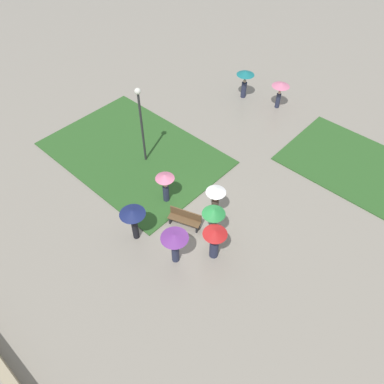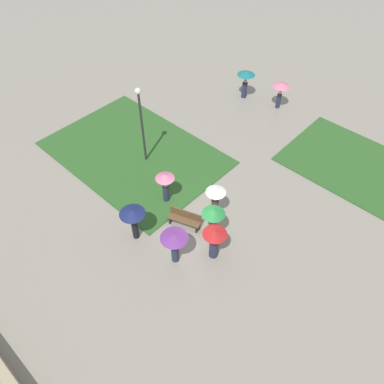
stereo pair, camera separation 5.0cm
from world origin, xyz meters
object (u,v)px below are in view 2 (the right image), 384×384
object	(u,v)px
lamp_post	(141,117)
crowd_person_purple	(174,241)
crowd_person_white	(215,198)
park_bench	(185,218)
crowd_person_pink	(165,182)
crowd_person_red	(214,239)
crowd_person_navy	(133,216)
crowd_person_green	(213,218)
lone_walker_mid_plaza	(246,78)
lone_walker_near_lawn	(281,88)

from	to	relation	value
lamp_post	crowd_person_purple	distance (m)	6.98
crowd_person_purple	crowd_person_white	xyz separation A→B (m)	(-0.38, 3.10, -0.11)
park_bench	crowd_person_pink	bearing A→B (deg)	144.36
crowd_person_white	crowd_person_red	size ratio (longest dim) A/B	1.05
crowd_person_pink	crowd_person_navy	bearing A→B (deg)	-40.99
lamp_post	crowd_person_navy	world-z (taller)	lamp_post
crowd_person_pink	lamp_post	bearing A→B (deg)	-168.18
crowd_person_purple	crowd_person_red	distance (m)	1.70
park_bench	crowd_person_red	distance (m)	2.27
crowd_person_navy	crowd_person_white	bearing A→B (deg)	15.06
lamp_post	crowd_person_pink	distance (m)	3.68
park_bench	crowd_person_pink	world-z (taller)	crowd_person_pink
crowd_person_purple	crowd_person_green	xyz separation A→B (m)	(0.36, 2.06, -0.05)
lamp_post	crowd_person_pink	size ratio (longest dim) A/B	2.52
crowd_person_green	crowd_person_pink	size ratio (longest dim) A/B	1.05
crowd_person_white	lone_walker_mid_plaza	distance (m)	10.67
park_bench	crowd_person_white	distance (m)	1.74
lamp_post	crowd_person_red	xyz separation A→B (m)	(6.88, -2.25, -1.72)
crowd_person_pink	park_bench	bearing A→B (deg)	20.27
crowd_person_navy	crowd_person_red	bearing A→B (deg)	-20.33
crowd_person_green	crowd_person_red	world-z (taller)	crowd_person_green
crowd_person_green	lone_walker_mid_plaza	distance (m)	11.94
crowd_person_green	lone_walker_near_lawn	xyz separation A→B (m)	(-3.66, 10.83, 0.07)
lamp_post	crowd_person_white	xyz separation A→B (m)	(5.42, -0.46, -1.64)
crowd_person_green	lone_walker_near_lawn	bearing A→B (deg)	-35.24
park_bench	crowd_person_green	xyz separation A→B (m)	(1.40, 0.36, 0.87)
park_bench	crowd_person_purple	xyz separation A→B (m)	(1.03, -1.70, 0.92)
lone_walker_mid_plaza	crowd_person_white	bearing A→B (deg)	162.69
crowd_person_navy	crowd_person_red	world-z (taller)	crowd_person_navy
crowd_person_purple	crowd_person_red	xyz separation A→B (m)	(1.08, 1.31, -0.18)
crowd_person_green	lamp_post	bearing A→B (deg)	22.38
crowd_person_white	crowd_person_green	bearing A→B (deg)	25.52
crowd_person_red	lamp_post	bearing A→B (deg)	-74.33
park_bench	crowd_person_red	bearing A→B (deg)	-30.25
park_bench	crowd_person_navy	bearing A→B (deg)	-139.78
lone_walker_mid_plaza	crowd_person_pink	bearing A→B (deg)	148.81
crowd_person_white	lone_walker_mid_plaza	bearing A→B (deg)	-160.52
lamp_post	crowd_person_purple	size ratio (longest dim) A/B	2.50
park_bench	crowd_person_red	xyz separation A→B (m)	(2.11, -0.39, 0.73)
crowd_person_pink	crowd_person_purple	bearing A→B (deg)	-2.07
crowd_person_purple	crowd_person_red	bearing A→B (deg)	-58.76
park_bench	lone_walker_mid_plaza	xyz separation A→B (m)	(-4.63, 10.67, 0.97)
park_bench	lone_walker_mid_plaza	distance (m)	11.67
park_bench	crowd_person_green	size ratio (longest dim) A/B	0.86
lamp_post	lone_walker_mid_plaza	bearing A→B (deg)	89.10
park_bench	lone_walker_near_lawn	world-z (taller)	lone_walker_near_lawn
lamp_post	crowd_person_pink	xyz separation A→B (m)	(3.02, -1.36, -1.61)
lone_walker_near_lawn	lone_walker_mid_plaza	bearing A→B (deg)	-117.17
crowd_person_purple	crowd_person_pink	distance (m)	3.55
lamp_post	crowd_person_red	bearing A→B (deg)	-18.13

